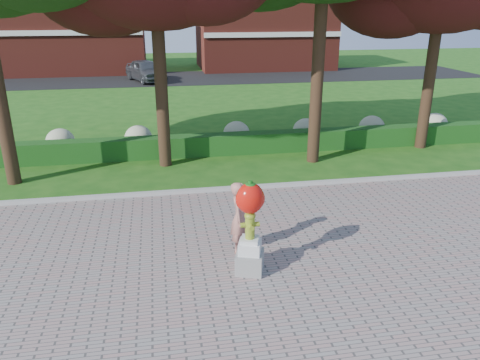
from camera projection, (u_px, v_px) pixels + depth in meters
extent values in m
plane|color=#1D5415|center=(250.00, 234.00, 12.08)|extent=(100.00, 100.00, 0.00)
cube|color=gray|center=(294.00, 333.00, 8.38)|extent=(40.00, 14.00, 0.04)
cube|color=#ADADA5|center=(232.00, 189.00, 14.82)|extent=(40.00, 0.18, 0.15)
cube|color=#184915|center=(216.00, 144.00, 18.39)|extent=(24.00, 0.70, 0.80)
ellipsoid|color=#B2B288|center=(60.00, 141.00, 18.28)|extent=(1.10, 1.10, 0.99)
ellipsoid|color=#B2B288|center=(138.00, 138.00, 18.77)|extent=(1.10, 1.10, 0.99)
ellipsoid|color=#B2B288|center=(237.00, 133.00, 19.43)|extent=(1.10, 1.10, 0.99)
ellipsoid|color=#B2B288|center=(306.00, 130.00, 19.92)|extent=(1.10, 1.10, 0.99)
ellipsoid|color=#B2B288|center=(372.00, 127.00, 20.41)|extent=(1.10, 1.10, 0.99)
ellipsoid|color=#B2B288|center=(435.00, 124.00, 20.90)|extent=(1.10, 1.10, 0.99)
cube|color=black|center=(183.00, 78.00, 37.90)|extent=(50.00, 8.00, 0.02)
cube|color=maroon|center=(61.00, 30.00, 40.57)|extent=(14.00, 8.00, 7.00)
cube|color=maroon|center=(264.00, 32.00, 43.62)|extent=(12.00, 8.00, 6.40)
cylinder|color=black|center=(161.00, 81.00, 16.20)|extent=(0.44, 0.44, 6.16)
cylinder|color=black|center=(318.00, 63.00, 16.45)|extent=(0.44, 0.44, 7.28)
cylinder|color=black|center=(430.00, 75.00, 18.43)|extent=(0.44, 0.44, 5.88)
cube|color=gray|center=(250.00, 262.00, 10.22)|extent=(0.73, 0.73, 0.47)
cube|color=silver|center=(250.00, 247.00, 10.09)|extent=(0.59, 0.59, 0.26)
cube|color=silver|center=(250.00, 240.00, 10.03)|extent=(0.47, 0.47, 0.09)
cylinder|color=olive|center=(250.00, 227.00, 9.92)|extent=(0.20, 0.20, 0.52)
ellipsoid|color=olive|center=(250.00, 216.00, 9.83)|extent=(0.24, 0.24, 0.17)
cylinder|color=olive|center=(243.00, 225.00, 9.88)|extent=(0.11, 0.10, 0.10)
cylinder|color=olive|center=(257.00, 224.00, 9.93)|extent=(0.11, 0.10, 0.10)
cylinder|color=olive|center=(251.00, 227.00, 9.77)|extent=(0.11, 0.11, 0.11)
cylinder|color=olive|center=(250.00, 213.00, 9.81)|extent=(0.07, 0.07, 0.05)
ellipsoid|color=red|center=(250.00, 198.00, 9.69)|extent=(0.58, 0.52, 0.68)
ellipsoid|color=red|center=(242.00, 200.00, 9.67)|extent=(0.29, 0.29, 0.43)
ellipsoid|color=red|center=(258.00, 199.00, 9.73)|extent=(0.29, 0.29, 0.43)
cylinder|color=#186116|center=(250.00, 183.00, 9.57)|extent=(0.09, 0.09, 0.11)
ellipsoid|color=#186116|center=(250.00, 184.00, 9.58)|extent=(0.22, 0.22, 0.07)
imported|color=tan|center=(240.00, 217.00, 10.88)|extent=(0.60, 0.73, 1.73)
imported|color=#42454A|center=(146.00, 70.00, 36.02)|extent=(3.61, 5.19, 1.64)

